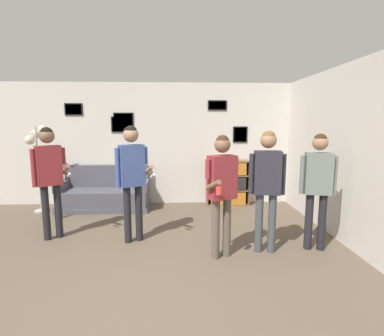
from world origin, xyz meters
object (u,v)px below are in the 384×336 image
at_px(couch, 105,195).
at_px(person_player_foreground_center, 132,171).
at_px(bookshelf, 228,183).
at_px(drinking_cup, 230,159).
at_px(floor_lamp, 37,145).
at_px(person_watcher_holding_cup, 222,184).
at_px(bottle_on_floor, 61,212).
at_px(person_spectator_far_right, 318,180).
at_px(person_player_foreground_left, 49,171).
at_px(person_spectator_near_bookshelf, 267,179).

height_order(couch, person_player_foreground_center, person_player_foreground_center).
height_order(bookshelf, drinking_cup, drinking_cup).
distance_m(bookshelf, floor_lamp, 4.07).
bearing_deg(couch, person_watcher_holding_cup, -48.85).
bearing_deg(bottle_on_floor, floor_lamp, 141.77).
bearing_deg(person_spectator_far_right, drinking_cup, 108.71).
xyz_separation_m(person_player_foreground_left, person_player_foreground_center, (1.30, -0.17, 0.02)).
relative_size(floor_lamp, person_spectator_far_right, 1.06).
height_order(person_spectator_near_bookshelf, person_spectator_far_right, person_spectator_near_bookshelf).
bearing_deg(person_player_foreground_left, person_spectator_far_right, -8.29).
height_order(person_player_foreground_center, bottle_on_floor, person_player_foreground_center).
relative_size(couch, person_spectator_near_bookshelf, 1.09).
height_order(bookshelf, person_spectator_near_bookshelf, person_spectator_near_bookshelf).
distance_m(couch, floor_lamp, 1.69).
distance_m(bookshelf, person_spectator_near_bookshelf, 2.59).
bearing_deg(bookshelf, person_spectator_far_right, -70.48).
bearing_deg(person_watcher_holding_cup, person_spectator_near_bookshelf, 12.99).
bearing_deg(drinking_cup, floor_lamp, -174.42).
bearing_deg(bookshelf, person_player_foreground_center, -131.05).
relative_size(bookshelf, drinking_cup, 10.25).
bearing_deg(floor_lamp, person_watcher_holding_cup, -33.61).
distance_m(bottle_on_floor, drinking_cup, 3.65).
height_order(couch, person_spectator_near_bookshelf, person_spectator_near_bookshelf).
xyz_separation_m(bookshelf, person_player_foreground_left, (-3.09, -1.89, 0.60)).
xyz_separation_m(couch, person_watcher_holding_cup, (2.16, -2.48, 0.73)).
bearing_deg(bookshelf, floor_lamp, -174.37).
bearing_deg(floor_lamp, person_spectator_near_bookshelf, -27.59).
xyz_separation_m(couch, person_player_foreground_center, (0.89, -1.86, 0.82)).
height_order(couch, person_player_foreground_left, person_player_foreground_left).
bearing_deg(bookshelf, person_spectator_near_bookshelf, -87.04).
relative_size(floor_lamp, person_player_foreground_center, 1.00).
bearing_deg(couch, person_spectator_far_right, -32.58).
height_order(person_player_foreground_left, person_spectator_far_right, person_player_foreground_left).
height_order(couch, bottle_on_floor, couch).
xyz_separation_m(floor_lamp, person_player_foreground_left, (0.86, -1.50, -0.30)).
bearing_deg(person_spectator_near_bookshelf, bookshelf, 92.96).
bearing_deg(person_spectator_far_right, bookshelf, 109.52).
bearing_deg(person_spectator_far_right, bottle_on_floor, 159.03).
distance_m(bookshelf, person_player_foreground_left, 3.67).
relative_size(person_spectator_far_right, drinking_cup, 17.28).
distance_m(person_watcher_holding_cup, drinking_cup, 2.73).
xyz_separation_m(person_player_foreground_center, person_spectator_near_bookshelf, (1.92, -0.46, -0.05)).
relative_size(person_watcher_holding_cup, bottle_on_floor, 5.67).
relative_size(bottle_on_floor, drinking_cup, 3.03).
distance_m(bookshelf, drinking_cup, 0.55).
xyz_separation_m(person_spectator_near_bookshelf, person_spectator_far_right, (0.74, 0.06, -0.03)).
xyz_separation_m(couch, person_spectator_far_right, (3.56, -2.27, 0.74)).
distance_m(person_player_foreground_center, person_watcher_holding_cup, 1.42).
bearing_deg(bookshelf, person_watcher_holding_cup, -100.95).
relative_size(couch, bookshelf, 1.88).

